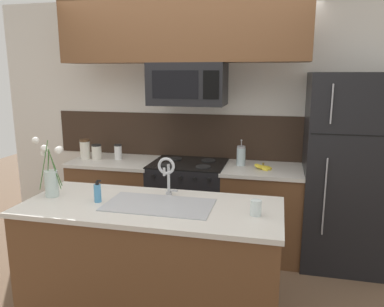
# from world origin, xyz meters

# --- Properties ---
(ground_plane) EXTENTS (10.00, 10.00, 0.00)m
(ground_plane) POSITION_xyz_m (0.00, 0.00, 0.00)
(ground_plane) COLOR brown
(rear_partition) EXTENTS (5.20, 0.10, 2.60)m
(rear_partition) POSITION_xyz_m (0.30, 1.28, 1.30)
(rear_partition) COLOR silver
(rear_partition) RESTS_ON ground
(splash_band) EXTENTS (3.26, 0.01, 0.48)m
(splash_band) POSITION_xyz_m (0.00, 1.22, 1.15)
(splash_band) COLOR #332319
(splash_band) RESTS_ON rear_partition
(back_counter_left) EXTENTS (0.90, 0.65, 0.91)m
(back_counter_left) POSITION_xyz_m (-0.82, 0.90, 0.46)
(back_counter_left) COLOR brown
(back_counter_left) RESTS_ON ground
(back_counter_right) EXTENTS (0.79, 0.65, 0.91)m
(back_counter_right) POSITION_xyz_m (0.76, 0.90, 0.46)
(back_counter_right) COLOR brown
(back_counter_right) RESTS_ON ground
(stove_range) EXTENTS (0.76, 0.64, 0.93)m
(stove_range) POSITION_xyz_m (0.00, 0.90, 0.46)
(stove_range) COLOR black
(stove_range) RESTS_ON ground
(microwave) EXTENTS (0.74, 0.40, 0.41)m
(microwave) POSITION_xyz_m (0.00, 0.88, 1.72)
(microwave) COLOR black
(upper_cabinet_band) EXTENTS (2.39, 0.34, 0.60)m
(upper_cabinet_band) POSITION_xyz_m (-0.06, 0.85, 2.22)
(upper_cabinet_band) COLOR brown
(refrigerator) EXTENTS (0.83, 0.74, 1.83)m
(refrigerator) POSITION_xyz_m (1.56, 0.92, 0.92)
(refrigerator) COLOR black
(refrigerator) RESTS_ON ground
(storage_jar_tall) EXTENTS (0.11, 0.11, 0.21)m
(storage_jar_tall) POSITION_xyz_m (-1.15, 0.88, 1.02)
(storage_jar_tall) COLOR silver
(storage_jar_tall) RESTS_ON back_counter_left
(storage_jar_medium) EXTENTS (0.10, 0.10, 0.16)m
(storage_jar_medium) POSITION_xyz_m (-1.02, 0.89, 0.99)
(storage_jar_medium) COLOR silver
(storage_jar_medium) RESTS_ON back_counter_left
(storage_jar_short) EXTENTS (0.08, 0.08, 0.16)m
(storage_jar_short) POSITION_xyz_m (-0.79, 0.94, 0.99)
(storage_jar_short) COLOR silver
(storage_jar_short) RESTS_ON back_counter_left
(banana_bunch) EXTENTS (0.19, 0.16, 0.08)m
(banana_bunch) POSITION_xyz_m (0.76, 0.84, 0.93)
(banana_bunch) COLOR yellow
(banana_bunch) RESTS_ON back_counter_right
(french_press) EXTENTS (0.09, 0.09, 0.27)m
(french_press) POSITION_xyz_m (0.53, 0.96, 1.01)
(french_press) COLOR silver
(french_press) RESTS_ON back_counter_right
(island_counter) EXTENTS (1.85, 0.78, 0.91)m
(island_counter) POSITION_xyz_m (0.03, -0.35, 0.46)
(island_counter) COLOR brown
(island_counter) RESTS_ON ground
(kitchen_sink) EXTENTS (0.76, 0.41, 0.16)m
(kitchen_sink) POSITION_xyz_m (0.09, -0.35, 0.84)
(kitchen_sink) COLOR #ADAFB5
(kitchen_sink) RESTS_ON island_counter
(sink_faucet) EXTENTS (0.14, 0.14, 0.31)m
(sink_faucet) POSITION_xyz_m (0.09, -0.15, 1.11)
(sink_faucet) COLOR #B7BABF
(sink_faucet) RESTS_ON island_counter
(dish_soap_bottle) EXTENTS (0.06, 0.05, 0.16)m
(dish_soap_bottle) POSITION_xyz_m (-0.36, -0.38, 0.98)
(dish_soap_bottle) COLOR #4C93C6
(dish_soap_bottle) RESTS_ON island_counter
(spare_glass) EXTENTS (0.07, 0.07, 0.10)m
(spare_glass) POSITION_xyz_m (0.77, -0.39, 0.96)
(spare_glass) COLOR silver
(spare_glass) RESTS_ON island_counter
(flower_vase) EXTENTS (0.20, 0.18, 0.46)m
(flower_vase) POSITION_xyz_m (-0.76, -0.34, 1.06)
(flower_vase) COLOR silver
(flower_vase) RESTS_ON island_counter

